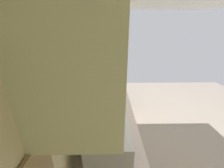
{
  "coord_description": "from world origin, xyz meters",
  "views": [
    {
      "loc": [
        -1.83,
        1.23,
        1.92
      ],
      "look_at": [
        -0.32,
        1.2,
        1.35
      ],
      "focal_mm": 20.75,
      "sensor_mm": 36.0,
      "label": 1
    }
  ],
  "objects": [
    {
      "name": "ground_plane",
      "position": [
        0.0,
        0.0,
        0.0
      ],
      "size": [
        6.65,
        6.65,
        0.0
      ],
      "primitive_type": "plane",
      "color": "gray"
    },
    {
      "name": "wall_back",
      "position": [
        0.0,
        1.59,
        1.28
      ],
      "size": [
        4.28,
        0.12,
        2.56
      ],
      "primitive_type": "cube",
      "color": "beige",
      "rests_on": "ground_plane"
    },
    {
      "name": "counter_run",
      "position": [
        -0.39,
        1.22,
        0.45
      ],
      "size": [
        3.38,
        0.64,
        0.9
      ],
      "color": "beige",
      "rests_on": "ground_plane"
    },
    {
      "name": "upper_cabinets",
      "position": [
        -0.39,
        1.35,
        1.87
      ],
      "size": [
        2.2,
        0.35,
        0.7
      ],
      "color": "beige"
    },
    {
      "name": "oven_range",
      "position": [
        1.65,
        1.2,
        0.46
      ],
      "size": [
        0.71,
        0.67,
        1.08
      ],
      "color": "black",
      "rests_on": "ground_plane"
    },
    {
      "name": "microwave",
      "position": [
        -0.96,
        1.24,
        1.06
      ],
      "size": [
        0.52,
        0.35,
        0.33
      ],
      "color": "#B7BABF",
      "rests_on": "counter_run"
    },
    {
      "name": "bowl",
      "position": [
        0.07,
        1.12,
        0.94
      ],
      "size": [
        0.14,
        0.14,
        0.07
      ],
      "color": "gold",
      "rests_on": "counter_run"
    }
  ]
}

